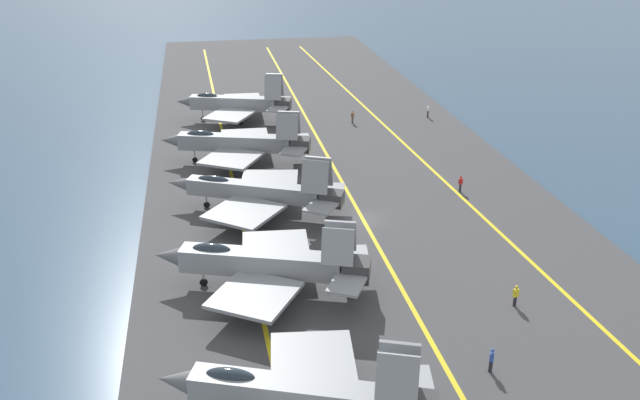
# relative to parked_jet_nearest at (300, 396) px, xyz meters

# --- Properties ---
(ground_plane) EXTENTS (2000.00, 2000.00, 0.00)m
(ground_plane) POSITION_rel_parked_jet_nearest_xyz_m (26.61, -9.98, -3.01)
(ground_plane) COLOR #334C66
(carrier_deck) EXTENTS (184.22, 40.63, 0.40)m
(carrier_deck) POSITION_rel_parked_jet_nearest_xyz_m (26.61, -9.98, -2.81)
(carrier_deck) COLOR #424244
(carrier_deck) RESTS_ON ground
(deck_stripe_foul_line) EXTENTS (165.59, 9.20, 0.01)m
(deck_stripe_foul_line) POSITION_rel_parked_jet_nearest_xyz_m (26.61, -21.16, -2.60)
(deck_stripe_foul_line) COLOR yellow
(deck_stripe_foul_line) RESTS_ON carrier_deck
(deck_stripe_centerline) EXTENTS (165.80, 0.36, 0.01)m
(deck_stripe_centerline) POSITION_rel_parked_jet_nearest_xyz_m (26.61, -9.98, -2.60)
(deck_stripe_centerline) COLOR yellow
(deck_stripe_centerline) RESTS_ON carrier_deck
(deck_stripe_edge_line) EXTENTS (165.78, 3.38, 0.01)m
(deck_stripe_edge_line) POSITION_rel_parked_jet_nearest_xyz_m (26.61, 1.19, -2.60)
(deck_stripe_edge_line) COLOR yellow
(deck_stripe_edge_line) RESTS_ON carrier_deck
(parked_jet_nearest) EXTENTS (13.93, 15.66, 6.41)m
(parked_jet_nearest) POSITION_rel_parked_jet_nearest_xyz_m (0.00, 0.00, 0.00)
(parked_jet_nearest) COLOR gray
(parked_jet_nearest) RESTS_ON carrier_deck
(parked_jet_second) EXTENTS (13.61, 16.60, 5.99)m
(parked_jet_second) POSITION_rel_parked_jet_nearest_xyz_m (15.47, 0.32, -0.23)
(parked_jet_second) COLOR gray
(parked_jet_second) RESTS_ON carrier_deck
(parked_jet_third) EXTENTS (14.13, 17.15, 6.06)m
(parked_jet_third) POSITION_rel_parked_jet_nearest_xyz_m (29.59, -0.53, -0.35)
(parked_jet_third) COLOR gray
(parked_jet_third) RESTS_ON carrier_deck
(parked_jet_fourth) EXTENTS (13.67, 17.07, 6.19)m
(parked_jet_fourth) POSITION_rel_parked_jet_nearest_xyz_m (43.22, 0.41, -0.08)
(parked_jet_fourth) COLOR gray
(parked_jet_fourth) RESTS_ON carrier_deck
(parked_jet_fifth) EXTENTS (13.93, 15.66, 6.61)m
(parked_jet_fifth) POSITION_rel_parked_jet_nearest_xyz_m (59.31, -0.46, -0.01)
(parked_jet_fifth) COLOR gray
(parked_jet_fifth) RESTS_ON carrier_deck
(crew_brown_vest) EXTENTS (0.46, 0.42, 1.75)m
(crew_brown_vest) POSITION_rel_parked_jet_nearest_xyz_m (55.96, -15.68, -1.65)
(crew_brown_vest) COLOR #4C473D
(crew_brown_vest) RESTS_ON carrier_deck
(crew_yellow_vest) EXTENTS (0.35, 0.43, 1.74)m
(crew_yellow_vest) POSITION_rel_parked_jet_nearest_xyz_m (10.05, -17.44, -1.65)
(crew_yellow_vest) COLOR #232328
(crew_yellow_vest) RESTS_ON carrier_deck
(crew_red_vest) EXTENTS (0.45, 0.45, 1.75)m
(crew_red_vest) POSITION_rel_parked_jet_nearest_xyz_m (31.05, -21.29, -1.65)
(crew_red_vest) COLOR #232328
(crew_red_vest) RESTS_ON carrier_deck
(crew_blue_vest) EXTENTS (0.46, 0.40, 1.74)m
(crew_blue_vest) POSITION_rel_parked_jet_nearest_xyz_m (3.20, -12.60, -1.65)
(crew_blue_vest) COLOR #232328
(crew_blue_vest) RESTS_ON carrier_deck
(crew_white_vest) EXTENTS (0.43, 0.35, 1.77)m
(crew_white_vest) POSITION_rel_parked_jet_nearest_xyz_m (56.68, -26.47, -1.63)
(crew_white_vest) COLOR #383328
(crew_white_vest) RESTS_ON carrier_deck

